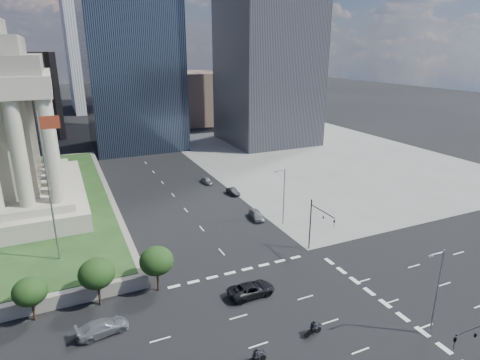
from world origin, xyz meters
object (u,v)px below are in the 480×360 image
street_lamp_north (283,193)px  suv_grey (103,327)px  street_lamp_south (437,288)px  pickup_truck (251,289)px  parked_sedan_far (207,181)px  parked_sedan_mid (233,192)px  flagpole (49,180)px  traffic_signal_ne (318,221)px  parked_sedan_near (257,215)px  motorcycle_trail (256,357)px  motorcycle_lead (313,328)px

street_lamp_north → suv_grey: street_lamp_north is taller
street_lamp_north → suv_grey: (-31.64, -16.52, -4.87)m
street_lamp_south → suv_grey: (-31.64, 14.48, -4.87)m
street_lamp_north → pickup_truck: 22.48m
suv_grey → parked_sedan_far: suv_grey is taller
parked_sedan_mid → parked_sedan_far: parked_sedan_far is taller
street_lamp_north → parked_sedan_mid: (-1.83, 17.13, -5.02)m
flagpole → suv_grey: (3.52, -15.52, -12.32)m
traffic_signal_ne → pickup_truck: traffic_signal_ne is taller
parked_sedan_mid → parked_sedan_near: bearing=-100.4°
motorcycle_trail → street_lamp_north: bearing=52.7°
flagpole → suv_grey: 20.13m
parked_sedan_far → traffic_signal_ne: bearing=-93.5°
parked_sedan_mid → flagpole: bearing=-156.6°
street_lamp_north → parked_sedan_mid: size_ratio=2.56×
flagpole → pickup_truck: (21.01, -15.80, -12.30)m
parked_sedan_far → pickup_truck: bearing=-111.7°
street_lamp_north → motorcycle_lead: (-11.42, -26.03, -4.79)m
motorcycle_lead → pickup_truck: bearing=99.6°
suv_grey → parked_sedan_near: suv_grey is taller
flagpole → parked_sedan_far: size_ratio=5.25×
motorcycle_trail → parked_sedan_far: bearing=72.1°
suv_grey → pickup_truck: bearing=-99.1°
street_lamp_north → parked_sedan_near: 6.88m
traffic_signal_ne → motorcycle_trail: traffic_signal_ne is taller
flagpole → parked_sedan_near: size_ratio=4.32×
pickup_truck → motorcycle_lead: bearing=-164.5°
flagpole → suv_grey: flagpole is taller
traffic_signal_ne → suv_grey: bearing=-170.4°
parked_sedan_far → flagpole: bearing=-147.3°
parked_sedan_mid → motorcycle_lead: size_ratio=1.67×
street_lamp_south → parked_sedan_near: size_ratio=2.16×
street_lamp_south → motorcycle_lead: 13.34m
pickup_truck → parked_sedan_far: pickup_truck is taller
flagpole → pickup_truck: flagpole is taller
street_lamp_north → parked_sedan_mid: street_lamp_north is taller
pickup_truck → parked_sedan_far: (9.81, 43.06, -0.17)m
street_lamp_north → traffic_signal_ne: bearing=-94.2°
pickup_truck → parked_sedan_near: bearing=-29.3°
street_lamp_south → parked_sedan_mid: bearing=92.2°
flagpole → parked_sedan_mid: bearing=28.5°
suv_grey → motorcycle_trail: 16.72m
parked_sedan_near → motorcycle_lead: (-8.36, -29.81, 0.08)m
street_lamp_north → motorcycle_lead: street_lamp_north is taller
street_lamp_north → motorcycle_trail: bearing=-124.6°
pickup_truck → parked_sedan_near: pickup_truck is taller
street_lamp_south → motorcycle_lead: street_lamp_south is taller
street_lamp_north → parked_sedan_far: 27.09m
street_lamp_south → street_lamp_north: same height
pickup_truck → suv_grey: bearing=88.2°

